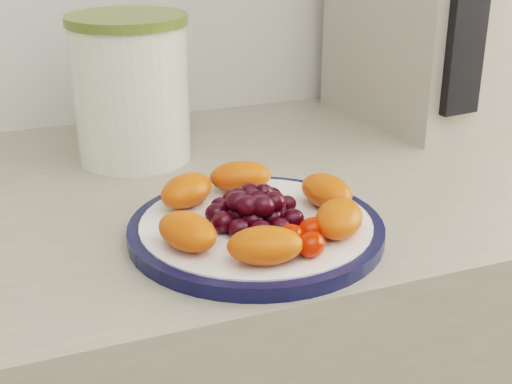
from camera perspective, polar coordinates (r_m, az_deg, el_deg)
name	(u,v)px	position (r m, az deg, el deg)	size (l,w,h in m)	color
plate_rim	(256,230)	(0.73, 0.00, -3.06)	(0.26, 0.26, 0.01)	black
plate_face	(256,229)	(0.73, 0.00, -2.98)	(0.24, 0.24, 0.02)	white
canister	(131,93)	(0.94, -9.94, 7.77)	(0.15, 0.15, 0.18)	#507014
canister_lid	(126,19)	(0.92, -10.34, 13.44)	(0.15, 0.15, 0.01)	#596A29
appliance_body	(426,9)	(1.13, 13.42, 14.05)	(0.19, 0.27, 0.33)	#AAA192
appliance_panel	(467,22)	(1.00, 16.54, 12.91)	(0.06, 0.02, 0.25)	black
fruit_plate	(259,209)	(0.72, 0.22, -1.36)	(0.23, 0.23, 0.04)	red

